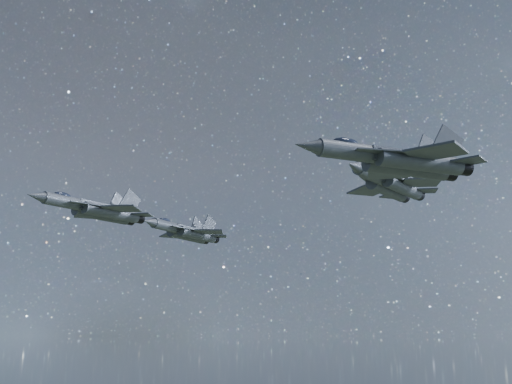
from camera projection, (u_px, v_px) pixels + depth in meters
jet_lead at (98, 210)px, 69.25m from camera, size 15.77×10.75×3.96m
jet_left at (187, 232)px, 87.84m from camera, size 16.32×10.84×4.15m
jet_right at (400, 160)px, 54.85m from camera, size 18.61×12.59×4.68m
jet_slot at (390, 184)px, 80.69m from camera, size 20.08×13.64×5.05m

